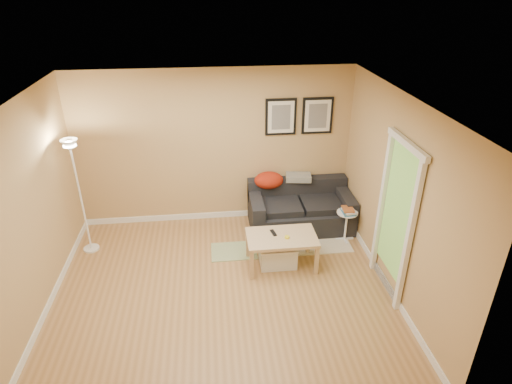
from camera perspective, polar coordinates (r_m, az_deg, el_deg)
floor at (r=5.95m, az=-4.44°, el=-13.09°), size 4.50×4.50×0.00m
ceiling at (r=4.72m, az=-5.58°, el=11.82°), size 4.50×4.50×0.00m
wall_back at (r=7.02m, az=-5.57°, el=5.84°), size 4.50×0.00×4.50m
wall_front at (r=3.60m, az=-3.68°, el=-17.76°), size 4.50×0.00×4.50m
wall_left at (r=5.65m, az=-28.44°, el=-3.13°), size 0.00×4.00×4.00m
wall_right at (r=5.70m, az=18.25°, el=-0.74°), size 0.00×4.00×4.00m
baseboard_back at (r=7.56m, az=-5.15°, el=-3.05°), size 4.50×0.02×0.10m
baseboard_left at (r=6.30m, az=-25.82°, el=-13.03°), size 0.02×4.00×0.10m
baseboard_right at (r=6.35m, az=16.53°, el=-10.76°), size 0.02×4.00×0.10m
sofa at (r=7.14m, az=6.00°, el=-2.00°), size 1.70×0.90×0.75m
red_throw at (r=7.11m, az=1.73°, el=1.58°), size 0.48×0.36×0.28m
plaid_throw at (r=7.23m, az=5.70°, el=1.98°), size 0.45×0.32×0.10m
framed_print_left at (r=6.93m, az=3.34°, el=10.01°), size 0.50×0.04×0.60m
framed_print_right at (r=7.06m, az=8.22°, el=10.09°), size 0.50×0.04×0.60m
area_rug at (r=6.99m, az=7.08°, el=-6.32°), size 1.25×0.85×0.01m
green_runner at (r=6.68m, az=-2.97°, el=-7.90°), size 0.70×0.50×0.01m
coffee_table at (r=6.26m, az=3.40°, el=-7.84°), size 1.11×0.81×0.50m
remote_control at (r=6.17m, az=2.34°, el=-5.47°), size 0.08×0.17×0.02m
tape_roll at (r=6.08m, az=4.18°, el=-6.05°), size 0.07×0.07×0.03m
storage_bin at (r=6.33m, az=2.91°, el=-8.35°), size 0.54×0.40×0.34m
side_table at (r=6.97m, az=11.94°, el=-4.46°), size 0.33×0.33×0.51m
book_stack at (r=6.81m, az=12.28°, el=-2.43°), size 0.19×0.25×0.08m
floor_lamp at (r=6.78m, az=-22.34°, el=-1.07°), size 0.24×0.24×1.83m
doorway at (r=5.69m, az=17.98°, el=-3.92°), size 0.12×1.01×2.13m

